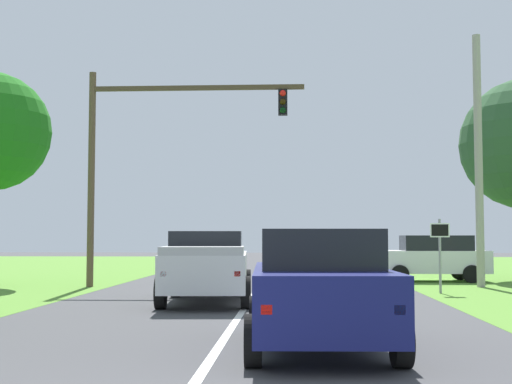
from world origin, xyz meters
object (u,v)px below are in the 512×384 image
at_px(red_suv_near, 319,286).
at_px(keep_moving_sign, 440,246).
at_px(pickup_truck_lead, 207,266).
at_px(crossing_suv_far, 432,257).
at_px(traffic_light, 148,144).
at_px(utility_pole_right, 479,160).

height_order(red_suv_near, keep_moving_sign, keep_moving_sign).
height_order(red_suv_near, pickup_truck_lead, pickup_truck_lead).
relative_size(red_suv_near, keep_moving_sign, 2.04).
bearing_deg(crossing_suv_far, traffic_light, -161.18).
relative_size(red_suv_near, traffic_light, 0.61).
distance_m(keep_moving_sign, crossing_suv_far, 5.96).
bearing_deg(crossing_suv_far, utility_pole_right, -70.36).
distance_m(red_suv_near, crossing_suv_far, 17.55).
bearing_deg(red_suv_near, traffic_light, 112.66).
height_order(crossing_suv_far, utility_pole_right, utility_pole_right).
bearing_deg(red_suv_near, utility_pole_right, 65.81).
bearing_deg(red_suv_near, crossing_suv_far, 73.11).
distance_m(red_suv_near, utility_pole_right, 15.48).
relative_size(pickup_truck_lead, utility_pole_right, 0.62).
relative_size(pickup_truck_lead, keep_moving_sign, 2.40).
distance_m(pickup_truck_lead, keep_moving_sign, 7.67).
relative_size(pickup_truck_lead, crossing_suv_far, 1.27).
xyz_separation_m(traffic_light, keep_moving_sign, (9.69, -2.25, -3.56)).
bearing_deg(keep_moving_sign, utility_pole_right, 54.88).
bearing_deg(keep_moving_sign, red_suv_near, -110.98).
xyz_separation_m(pickup_truck_lead, keep_moving_sign, (6.86, 3.40, 0.49)).
height_order(keep_moving_sign, crossing_suv_far, keep_moving_sign).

